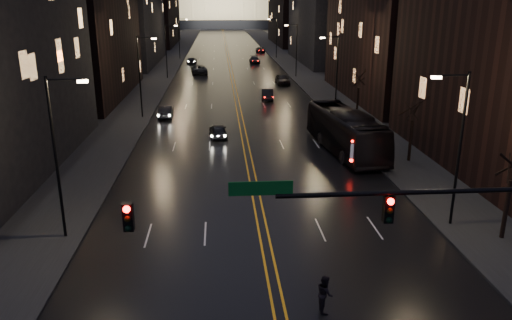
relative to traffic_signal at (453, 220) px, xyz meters
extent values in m
cube|color=black|center=(-5.91, 130.00, -5.09)|extent=(20.00, 320.00, 0.02)
cube|color=black|center=(-19.91, 130.00, -5.02)|extent=(8.00, 320.00, 0.16)
cube|color=black|center=(8.09, 130.00, -5.02)|extent=(8.00, 320.00, 0.16)
cube|color=orange|center=(-5.91, 130.00, -5.08)|extent=(0.62, 320.00, 0.01)
cube|color=black|center=(-26.91, 92.00, 4.90)|extent=(12.00, 34.00, 20.00)
cube|color=black|center=(-26.91, 140.00, 6.90)|extent=(12.00, 40.00, 24.00)
cube|color=black|center=(15.09, 140.00, 5.90)|extent=(12.00, 40.00, 22.00)
cube|color=black|center=(-5.91, 250.00, -3.10)|extent=(90.00, 50.00, 4.00)
cylinder|color=black|center=(-0.41, 0.00, 1.10)|extent=(12.00, 0.18, 0.18)
cube|color=black|center=(-11.41, 0.00, 0.50)|extent=(0.35, 0.30, 1.00)
cube|color=black|center=(-2.41, 0.00, 0.50)|extent=(0.35, 0.30, 1.00)
sphere|color=#FF0705|center=(-11.41, -0.18, 0.85)|extent=(0.24, 0.24, 0.24)
sphere|color=#FF0705|center=(-2.41, -0.18, 0.85)|extent=(0.24, 0.24, 0.24)
cube|color=#053F14|center=(-6.91, 0.00, 1.40)|extent=(2.20, 0.06, 0.50)
cylinder|color=black|center=(5.09, 10.00, -0.60)|extent=(0.16, 0.16, 9.00)
cylinder|color=black|center=(4.19, 10.00, 3.70)|extent=(1.80, 0.10, 0.10)
cube|color=#FFD199|center=(3.29, 10.00, 3.60)|extent=(0.50, 0.25, 0.15)
cylinder|color=black|center=(-16.91, 10.00, -0.60)|extent=(0.16, 0.16, 9.00)
cylinder|color=black|center=(-16.01, 10.00, 3.70)|extent=(1.80, 0.10, 0.10)
cube|color=#FFD199|center=(-15.11, 10.00, 3.60)|extent=(0.50, 0.25, 0.15)
cylinder|color=black|center=(5.09, 40.00, -0.60)|extent=(0.16, 0.16, 9.00)
cylinder|color=black|center=(4.19, 40.00, 3.70)|extent=(1.80, 0.10, 0.10)
cube|color=#FFD199|center=(3.29, 40.00, 3.60)|extent=(0.50, 0.25, 0.15)
cylinder|color=black|center=(-16.91, 40.00, -0.60)|extent=(0.16, 0.16, 9.00)
cylinder|color=black|center=(-16.01, 40.00, 3.70)|extent=(1.80, 0.10, 0.10)
cube|color=#FFD199|center=(-15.11, 40.00, 3.60)|extent=(0.50, 0.25, 0.15)
cylinder|color=black|center=(5.09, 70.00, -0.60)|extent=(0.16, 0.16, 9.00)
cylinder|color=black|center=(4.19, 70.00, 3.70)|extent=(1.80, 0.10, 0.10)
cube|color=#FFD199|center=(3.29, 70.00, 3.60)|extent=(0.50, 0.25, 0.15)
cylinder|color=black|center=(-16.91, 70.00, -0.60)|extent=(0.16, 0.16, 9.00)
cylinder|color=black|center=(-16.01, 70.00, 3.70)|extent=(1.80, 0.10, 0.10)
cube|color=#FFD199|center=(-15.11, 70.00, 3.60)|extent=(0.50, 0.25, 0.15)
cylinder|color=black|center=(5.09, 100.00, -0.60)|extent=(0.16, 0.16, 9.00)
cylinder|color=black|center=(4.19, 100.00, 3.70)|extent=(1.80, 0.10, 0.10)
cube|color=#FFD199|center=(3.29, 100.00, 3.60)|extent=(0.50, 0.25, 0.15)
cylinder|color=black|center=(-16.91, 100.00, -0.60)|extent=(0.16, 0.16, 9.00)
cylinder|color=black|center=(-16.01, 100.00, 3.70)|extent=(1.80, 0.10, 0.10)
cube|color=#FFD199|center=(-15.11, 100.00, 3.60)|extent=(0.50, 0.25, 0.15)
cylinder|color=black|center=(7.09, 8.00, -3.35)|extent=(0.24, 0.24, 3.50)
cylinder|color=black|center=(7.09, 22.00, -3.35)|extent=(0.24, 0.24, 3.50)
cylinder|color=black|center=(7.09, 38.00, -3.35)|extent=(0.24, 0.24, 3.50)
imported|color=black|center=(2.59, 25.41, -3.28)|extent=(4.48, 13.34, 3.64)
imported|color=black|center=(-8.41, 30.93, -4.43)|extent=(1.94, 4.10, 1.35)
imported|color=black|center=(-14.29, 40.06, -4.41)|extent=(1.60, 4.25, 1.38)
imported|color=black|center=(-11.69, 75.31, -4.29)|extent=(3.21, 6.09, 1.63)
imported|color=black|center=(-13.82, 91.16, -4.44)|extent=(2.10, 4.68, 1.33)
imported|color=black|center=(-1.83, 49.75, -4.39)|extent=(1.87, 4.45, 1.43)
imported|color=black|center=(1.80, 62.43, -4.28)|extent=(2.12, 4.88, 1.64)
imported|color=black|center=(-0.55, 90.85, -4.39)|extent=(2.06, 4.92, 1.42)
imported|color=black|center=(2.59, 114.09, -4.44)|extent=(2.36, 4.87, 1.34)
imported|color=black|center=(-3.99, 2.24, -4.27)|extent=(0.48, 0.83, 1.67)
camera|label=1|loc=(-8.25, -15.75, 7.45)|focal=35.00mm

